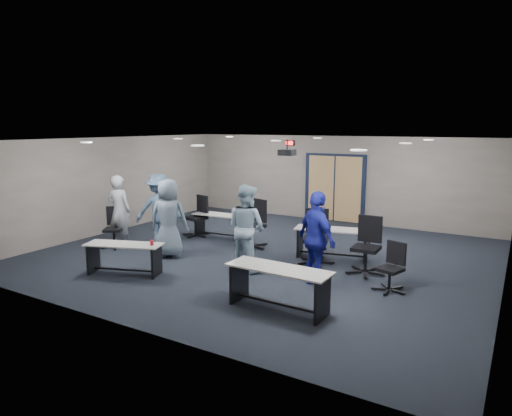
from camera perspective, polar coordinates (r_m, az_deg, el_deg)
The scene contains 25 objects.
floor at distance 10.91m, azimuth 1.14°, elevation -5.83°, with size 10.00×10.00×0.00m, color black.
back_wall at distance 14.66m, azimuth 9.87°, elevation 3.59°, with size 10.00×0.04×2.70m, color slate.
front_wall at distance 7.12m, azimuth -16.99°, elevation -3.83°, with size 10.00×0.04×2.70m, color slate.
left_wall at distance 13.75m, azimuth -17.31°, elevation 2.83°, with size 0.04×9.00×2.70m, color slate.
right_wall at distance 9.28m, azimuth 29.16°, elevation -1.47°, with size 0.04×9.00×2.70m, color slate.
ceiling at distance 10.48m, azimuth 1.19°, elevation 8.50°, with size 10.00×9.00×0.04m, color white.
double_door at distance 14.66m, azimuth 9.78°, elevation 2.41°, with size 2.00×0.07×2.20m.
exit_sign at distance 15.16m, azimuth 4.21°, elevation 8.10°, with size 0.32×0.07×0.18m.
ceiling_projector at distance 10.79m, azimuth 3.90°, elevation 6.96°, with size 0.35×0.32×0.37m.
ceiling_can_lights at distance 10.70m, azimuth 1.86°, elevation 8.37°, with size 6.24×5.74×0.02m, color silver, non-canonical shape.
table_front_left at distance 9.79m, azimuth -16.11°, elevation -5.46°, with size 1.66×1.04×0.75m.
table_front_right at distance 7.65m, azimuth 2.85°, elevation -9.11°, with size 1.79×0.64×0.72m.
table_back_left at distance 12.49m, azimuth -4.38°, elevation -1.71°, with size 1.61×0.64×0.64m.
table_back_right at distance 10.66m, azimuth 9.46°, elevation -3.69°, with size 1.78×0.92×0.95m.
chair_back_a at distance 12.68m, azimuth -7.52°, elevation -1.02°, with size 0.70×0.70×1.12m, color black, non-canonical shape.
chair_back_b at distance 11.38m, azimuth -0.54°, elevation -2.01°, with size 0.76×0.76×1.21m, color black, non-canonical shape.
chair_back_c at distance 10.15m, azimuth 7.50°, elevation -3.64°, with size 0.76×0.76×1.20m, color black, non-canonical shape.
chair_back_d at distance 9.64m, azimuth 13.59°, elevation -4.64°, with size 0.75×0.75×1.19m, color black, non-canonical shape.
chair_loose_left at distance 11.94m, azimuth -17.39°, elevation -2.38°, with size 0.64×0.64×1.01m, color black, non-canonical shape.
chair_loose_right at distance 8.80m, azimuth 16.41°, elevation -7.13°, with size 0.58×0.58×0.92m, color black, non-canonical shape.
person_gray at distance 11.99m, azimuth -16.72°, elevation -0.33°, with size 0.66×0.43×1.82m, color #A0A8AF.
person_plaid at distance 10.73m, azimuth -10.86°, elevation -1.25°, with size 0.89×0.58×1.83m, color slate.
person_lightblue at distance 9.59m, azimuth -1.20°, elevation -2.44°, with size 0.89×0.69×1.83m, color #A6C5DB.
person_navy at distance 8.69m, azimuth 7.61°, elevation -3.89°, with size 1.07×0.45×1.83m, color #1B2096.
person_back at distance 11.90m, azimuth -11.98°, elevation -0.16°, with size 1.18×0.68×1.83m, color #465F7E.
Camera 1 is at (5.15, -9.12, 3.04)m, focal length 32.00 mm.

